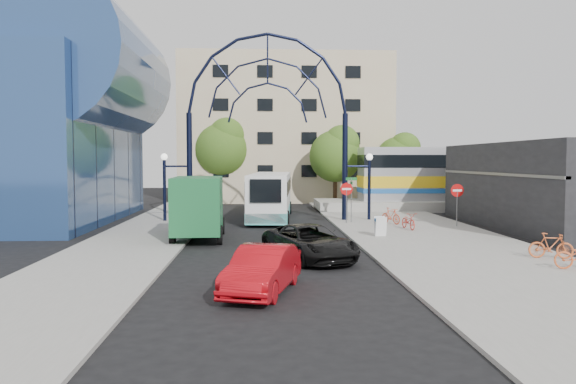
{
  "coord_description": "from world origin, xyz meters",
  "views": [
    {
      "loc": [
        -0.56,
        -22.12,
        3.98
      ],
      "look_at": [
        0.89,
        6.0,
        2.39
      ],
      "focal_mm": 35.0,
      "sensor_mm": 36.0,
      "label": 1
    }
  ],
  "objects": [
    {
      "name": "city_bus",
      "position": [
        0.24,
        15.98,
        1.61
      ],
      "size": [
        3.33,
        11.38,
        3.08
      ],
      "rotation": [
        0.0,
        0.0,
        -0.07
      ],
      "color": "white",
      "rests_on": "ground"
    },
    {
      "name": "red_sedan",
      "position": [
        -0.47,
        -5.46,
        0.7
      ],
      "size": [
        2.62,
        4.51,
        1.41
      ],
      "primitive_type": "imported",
      "rotation": [
        0.0,
        0.0,
        -0.28
      ],
      "color": "#B30B13",
      "rests_on": "ground"
    },
    {
      "name": "sidewalk_east",
      "position": [
        8.0,
        4.0,
        0.06
      ],
      "size": [
        8.0,
        56.0,
        0.12
      ],
      "primitive_type": "cube",
      "color": "gray",
      "rests_on": "ground"
    },
    {
      "name": "do_not_enter_sign",
      "position": [
        11.0,
        10.0,
        1.98
      ],
      "size": [
        0.76,
        0.07,
        2.48
      ],
      "color": "slate",
      "rests_on": "sidewalk_east"
    },
    {
      "name": "train_car",
      "position": [
        20.0,
        22.0,
        2.9
      ],
      "size": [
        25.1,
        3.05,
        4.2
      ],
      "color": "#B7B7BC",
      "rests_on": "train_platform"
    },
    {
      "name": "bike_far_b",
      "position": [
        10.9,
        -0.8,
        0.62
      ],
      "size": [
        1.74,
        0.9,
        1.01
      ],
      "primitive_type": "imported",
      "rotation": [
        0.0,
        0.0,
        1.31
      ],
      "color": "#CF5A29",
      "rests_on": "sidewalk_east"
    },
    {
      "name": "bike_near_a",
      "position": [
        7.8,
        8.78,
        0.58
      ],
      "size": [
        0.84,
        1.83,
        0.93
      ],
      "primitive_type": "imported",
      "rotation": [
        0.0,
        0.0,
        0.13
      ],
      "color": "red",
      "rests_on": "sidewalk_east"
    },
    {
      "name": "apartment_block",
      "position": [
        2.0,
        34.97,
        7.0
      ],
      "size": [
        20.0,
        12.1,
        14.0
      ],
      "color": "#C5AC89",
      "rests_on": "ground"
    },
    {
      "name": "tree_north_c",
      "position": [
        12.12,
        27.93,
        4.28
      ],
      "size": [
        4.16,
        4.16,
        6.5
      ],
      "color": "#382314",
      "rests_on": "ground"
    },
    {
      "name": "commercial_block_east",
      "position": [
        16.0,
        10.0,
        2.5
      ],
      "size": [
        6.0,
        16.0,
        5.0
      ],
      "primitive_type": "cube",
      "color": "black",
      "rests_on": "ground"
    },
    {
      "name": "train_platform",
      "position": [
        20.0,
        22.0,
        0.4
      ],
      "size": [
        32.0,
        5.0,
        0.8
      ],
      "primitive_type": "cube",
      "color": "gray",
      "rests_on": "ground"
    },
    {
      "name": "ground",
      "position": [
        0.0,
        0.0,
        0.0
      ],
      "size": [
        120.0,
        120.0,
        0.0
      ],
      "primitive_type": "plane",
      "color": "black",
      "rests_on": "ground"
    },
    {
      "name": "plaza_west",
      "position": [
        -6.5,
        6.0,
        0.06
      ],
      "size": [
        5.0,
        50.0,
        0.12
      ],
      "primitive_type": "cube",
      "color": "gray",
      "rests_on": "ground"
    },
    {
      "name": "tree_north_b",
      "position": [
        -3.88,
        29.93,
        5.27
      ],
      "size": [
        5.12,
        5.12,
        8.0
      ],
      "color": "#382314",
      "rests_on": "ground"
    },
    {
      "name": "transit_hall",
      "position": [
        -15.3,
        15.0,
        6.7
      ],
      "size": [
        16.5,
        18.0,
        14.5
      ],
      "color": "navy",
      "rests_on": "ground"
    },
    {
      "name": "street_name_sign",
      "position": [
        5.2,
        12.6,
        2.13
      ],
      "size": [
        0.7,
        0.7,
        2.8
      ],
      "color": "slate",
      "rests_on": "sidewalk_east"
    },
    {
      "name": "sandwich_board",
      "position": [
        5.6,
        5.98,
        0.74
      ],
      "size": [
        0.55,
        0.61,
        0.99
      ],
      "color": "white",
      "rests_on": "sidewalk_east"
    },
    {
      "name": "black_suv",
      "position": [
        1.44,
        -0.01,
        0.71
      ],
      "size": [
        4.05,
        5.58,
        1.41
      ],
      "primitive_type": "imported",
      "rotation": [
        0.0,
        0.0,
        0.38
      ],
      "color": "black",
      "rests_on": "ground"
    },
    {
      "name": "gateway_arch",
      "position": [
        0.0,
        14.0,
        8.56
      ],
      "size": [
        13.64,
        0.44,
        12.1
      ],
      "color": "black",
      "rests_on": "ground"
    },
    {
      "name": "tree_north_a",
      "position": [
        6.12,
        25.93,
        4.61
      ],
      "size": [
        4.48,
        4.48,
        7.0
      ],
      "color": "#382314",
      "rests_on": "ground"
    },
    {
      "name": "bike_near_b",
      "position": [
        7.44,
        11.46,
        0.61
      ],
      "size": [
        1.19,
        1.63,
        0.97
      ],
      "primitive_type": "imported",
      "rotation": [
        0.0,
        0.0,
        0.51
      ],
      "color": "#DA492B",
      "rests_on": "sidewalk_east"
    },
    {
      "name": "green_truck",
      "position": [
        -3.6,
        6.24,
        1.58
      ],
      "size": [
        2.61,
        6.34,
        3.16
      ],
      "rotation": [
        0.0,
        0.0,
        0.04
      ],
      "color": "black",
      "rests_on": "ground"
    },
    {
      "name": "stop_sign",
      "position": [
        4.8,
        12.0,
        1.99
      ],
      "size": [
        0.8,
        0.07,
        2.5
      ],
      "color": "slate",
      "rests_on": "sidewalk_east"
    }
  ]
}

